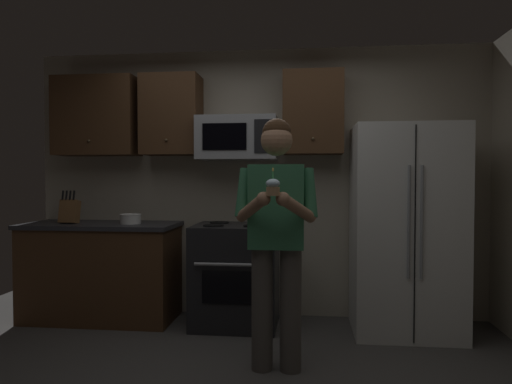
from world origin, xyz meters
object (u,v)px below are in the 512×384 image
Objects in this scene: refrigerator at (405,229)px; bowl_large_white at (130,219)px; knife_block at (70,211)px; oven_range at (236,274)px; microwave at (238,138)px; person at (276,229)px; cupcake at (273,187)px.

refrigerator reaches higher than bowl_large_white.
oven_range is at bearing 1.06° from knife_block.
bowl_large_white is (-1.00, -0.13, -0.75)m from microwave.
refrigerator is at bearing -0.64° from bowl_large_white.
bowl_large_white is (-2.50, 0.03, 0.07)m from refrigerator.
person reaches higher than cupcake.
cupcake is at bearing -71.51° from oven_range.
cupcake is at bearing -72.97° from microwave.
microwave is at bearing 5.35° from knife_block.
refrigerator is 3.09m from knife_block.
person is at bearing -68.29° from microwave.
refrigerator is at bearing 50.01° from cupcake.
person is at bearing 90.00° from cupcake.
microwave is at bearing 173.97° from refrigerator.
knife_block is (-1.59, -0.15, -0.69)m from microwave.
refrigerator reaches higher than knife_block.
knife_block reaches higher than oven_range.
knife_block is (-1.59, -0.03, 0.57)m from oven_range.
person reaches higher than knife_block.
knife_block is 1.61× the size of bowl_large_white.
microwave reaches higher than knife_block.
oven_range is 1.26m from microwave.
cupcake reaches higher than bowl_large_white.
microwave is 1.26m from bowl_large_white.
microwave is (0.00, 0.12, 1.26)m from oven_range.
oven_range is 1.61m from cupcake.
microwave reaches higher than person.
cupcake is (0.44, -1.43, -0.43)m from microwave.
cupcake is (2.03, -1.28, 0.26)m from knife_block.
refrigerator reaches higher than oven_range.
microwave is at bearing 89.98° from oven_range.
microwave is at bearing 107.03° from cupcake.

